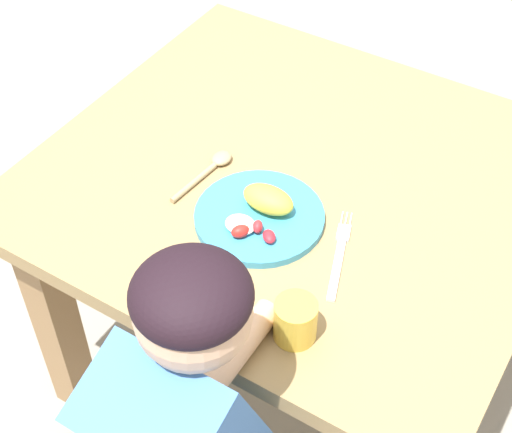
{
  "coord_description": "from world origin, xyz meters",
  "views": [
    {
      "loc": [
        0.54,
        -1.04,
        1.74
      ],
      "look_at": [
        0.0,
        -0.17,
        0.7
      ],
      "focal_mm": 54.03,
      "sensor_mm": 36.0,
      "label": 1
    }
  ],
  "objects_px": {
    "plate": "(260,214)",
    "fork": "(339,256)",
    "spoon": "(211,167)",
    "drinking_cup": "(295,320)"
  },
  "relations": [
    {
      "from": "fork",
      "to": "drinking_cup",
      "type": "xyz_separation_m",
      "value": [
        0.02,
        -0.19,
        0.04
      ]
    },
    {
      "from": "plate",
      "to": "spoon",
      "type": "xyz_separation_m",
      "value": [
        -0.16,
        0.07,
        -0.01
      ]
    },
    {
      "from": "plate",
      "to": "drinking_cup",
      "type": "xyz_separation_m",
      "value": [
        0.19,
        -0.2,
        0.02
      ]
    },
    {
      "from": "plate",
      "to": "drinking_cup",
      "type": "height_order",
      "value": "drinking_cup"
    },
    {
      "from": "plate",
      "to": "fork",
      "type": "distance_m",
      "value": 0.17
    },
    {
      "from": "plate",
      "to": "fork",
      "type": "relative_size",
      "value": 1.16
    },
    {
      "from": "fork",
      "to": "spoon",
      "type": "bearing_deg",
      "value": 58.21
    },
    {
      "from": "plate",
      "to": "fork",
      "type": "height_order",
      "value": "plate"
    },
    {
      "from": "fork",
      "to": "drinking_cup",
      "type": "relative_size",
      "value": 2.74
    },
    {
      "from": "plate",
      "to": "drinking_cup",
      "type": "bearing_deg",
      "value": -46.44
    }
  ]
}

